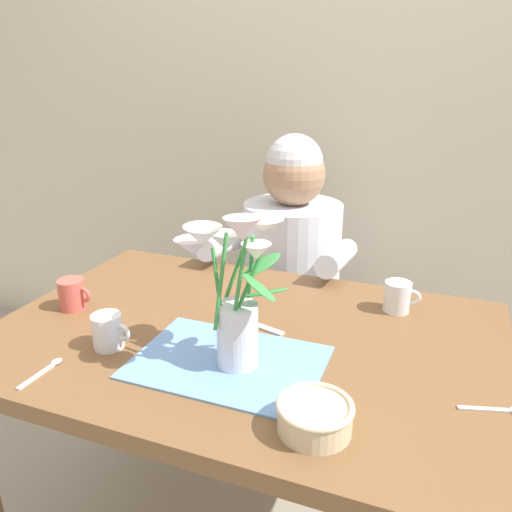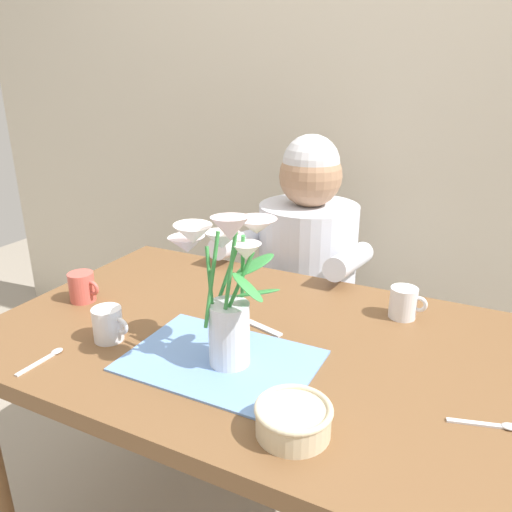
# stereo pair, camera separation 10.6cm
# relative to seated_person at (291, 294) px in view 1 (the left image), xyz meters

# --- Properties ---
(wood_panel_backdrop) EXTENTS (4.00, 0.10, 2.50)m
(wood_panel_backdrop) POSITION_rel_seated_person_xyz_m (0.07, 0.43, 0.69)
(wood_panel_backdrop) COLOR beige
(wood_panel_backdrop) RESTS_ON ground_plane
(dining_table) EXTENTS (1.20, 0.80, 0.74)m
(dining_table) POSITION_rel_seated_person_xyz_m (0.07, -0.62, 0.08)
(dining_table) COLOR brown
(dining_table) RESTS_ON ground_plane
(seated_person) EXTENTS (0.45, 0.47, 1.14)m
(seated_person) POSITION_rel_seated_person_xyz_m (0.00, 0.00, 0.00)
(seated_person) COLOR #4C4C56
(seated_person) RESTS_ON ground_plane
(striped_placemat) EXTENTS (0.40, 0.28, 0.00)m
(striped_placemat) POSITION_rel_seated_person_xyz_m (0.09, -0.75, 0.18)
(striped_placemat) COLOR #6B93D1
(striped_placemat) RESTS_ON dining_table
(flower_vase) EXTENTS (0.24, 0.21, 0.34)m
(flower_vase) POSITION_rel_seated_person_xyz_m (0.10, -0.75, 0.36)
(flower_vase) COLOR silver
(flower_vase) RESTS_ON dining_table
(ceramic_bowl) EXTENTS (0.14, 0.14, 0.06)m
(ceramic_bowl) POSITION_rel_seated_person_xyz_m (0.31, -0.89, 0.21)
(ceramic_bowl) COLOR beige
(ceramic_bowl) RESTS_ON dining_table
(dinner_knife) EXTENTS (0.19, 0.07, 0.00)m
(dinner_knife) POSITION_rel_seated_person_xyz_m (0.07, -0.57, 0.18)
(dinner_knife) COLOR silver
(dinner_knife) RESTS_ON dining_table
(coffee_cup) EXTENTS (0.09, 0.07, 0.08)m
(coffee_cup) POSITION_rel_seated_person_xyz_m (-0.19, -0.78, 0.22)
(coffee_cup) COLOR silver
(coffee_cup) RESTS_ON dining_table
(ceramic_mug) EXTENTS (0.09, 0.07, 0.08)m
(ceramic_mug) POSITION_rel_seated_person_xyz_m (-0.40, -0.65, 0.22)
(ceramic_mug) COLOR #CC564C
(ceramic_mug) RESTS_ON dining_table
(tea_cup) EXTENTS (0.09, 0.07, 0.08)m
(tea_cup) POSITION_rel_seated_person_xyz_m (0.40, -0.37, 0.22)
(tea_cup) COLOR silver
(tea_cup) RESTS_ON dining_table
(spoon_0) EXTENTS (0.02, 0.12, 0.01)m
(spoon_0) POSITION_rel_seated_person_xyz_m (-0.25, -0.91, 0.18)
(spoon_0) COLOR silver
(spoon_0) RESTS_ON dining_table
(spoon_1) EXTENTS (0.12, 0.05, 0.01)m
(spoon_1) POSITION_rel_seated_person_xyz_m (0.62, -0.72, 0.18)
(spoon_1) COLOR silver
(spoon_1) RESTS_ON dining_table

